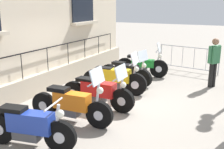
{
  "coord_description": "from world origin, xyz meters",
  "views": [
    {
      "loc": [
        3.48,
        -6.73,
        2.81
      ],
      "look_at": [
        0.18,
        0.0,
        0.8
      ],
      "focal_mm": 43.2,
      "sensor_mm": 36.0,
      "label": 1
    }
  ],
  "objects_px": {
    "motorcycle_orange": "(71,104)",
    "crowd_barrier": "(188,58)",
    "motorcycle_green": "(142,65)",
    "motorcycle_red": "(98,92)",
    "motorcycle_black": "(126,72)",
    "pedestrian_standing": "(214,60)",
    "motorcycle_yellow": "(115,79)",
    "motorcycle_blue": "(29,127)"
  },
  "relations": [
    {
      "from": "motorcycle_orange",
      "to": "crowd_barrier",
      "type": "height_order",
      "value": "motorcycle_orange"
    },
    {
      "from": "motorcycle_green",
      "to": "motorcycle_red",
      "type": "bearing_deg",
      "value": -89.23
    },
    {
      "from": "motorcycle_blue",
      "to": "motorcycle_red",
      "type": "xyz_separation_m",
      "value": [
        0.18,
        2.44,
        -0.0
      ]
    },
    {
      "from": "motorcycle_orange",
      "to": "motorcycle_black",
      "type": "relative_size",
      "value": 1.07
    },
    {
      "from": "motorcycle_yellow",
      "to": "motorcycle_black",
      "type": "height_order",
      "value": "motorcycle_yellow"
    },
    {
      "from": "motorcycle_blue",
      "to": "motorcycle_yellow",
      "type": "height_order",
      "value": "motorcycle_yellow"
    },
    {
      "from": "motorcycle_orange",
      "to": "motorcycle_green",
      "type": "distance_m",
      "value": 4.75
    },
    {
      "from": "motorcycle_green",
      "to": "crowd_barrier",
      "type": "height_order",
      "value": "motorcycle_green"
    },
    {
      "from": "motorcycle_red",
      "to": "crowd_barrier",
      "type": "relative_size",
      "value": 0.87
    },
    {
      "from": "motorcycle_orange",
      "to": "motorcycle_red",
      "type": "relative_size",
      "value": 1.01
    },
    {
      "from": "motorcycle_green",
      "to": "motorcycle_black",
      "type": "bearing_deg",
      "value": -96.97
    },
    {
      "from": "motorcycle_red",
      "to": "motorcycle_black",
      "type": "xyz_separation_m",
      "value": [
        -0.2,
        2.42,
        -0.02
      ]
    },
    {
      "from": "motorcycle_orange",
      "to": "motorcycle_yellow",
      "type": "relative_size",
      "value": 1.03
    },
    {
      "from": "motorcycle_red",
      "to": "motorcycle_black",
      "type": "bearing_deg",
      "value": 94.7
    },
    {
      "from": "pedestrian_standing",
      "to": "crowd_barrier",
      "type": "bearing_deg",
      "value": 122.14
    },
    {
      "from": "motorcycle_blue",
      "to": "motorcycle_red",
      "type": "relative_size",
      "value": 0.91
    },
    {
      "from": "motorcycle_red",
      "to": "crowd_barrier",
      "type": "height_order",
      "value": "motorcycle_red"
    },
    {
      "from": "motorcycle_blue",
      "to": "motorcycle_red",
      "type": "distance_m",
      "value": 2.45
    },
    {
      "from": "motorcycle_yellow",
      "to": "pedestrian_standing",
      "type": "bearing_deg",
      "value": 37.25
    },
    {
      "from": "crowd_barrier",
      "to": "motorcycle_red",
      "type": "bearing_deg",
      "value": -104.87
    },
    {
      "from": "crowd_barrier",
      "to": "motorcycle_black",
      "type": "bearing_deg",
      "value": -119.27
    },
    {
      "from": "motorcycle_yellow",
      "to": "pedestrian_standing",
      "type": "distance_m",
      "value": 3.44
    },
    {
      "from": "motorcycle_yellow",
      "to": "motorcycle_green",
      "type": "xyz_separation_m",
      "value": [
        0.08,
        2.31,
        -0.04
      ]
    },
    {
      "from": "motorcycle_yellow",
      "to": "motorcycle_red",
      "type": "bearing_deg",
      "value": -84.3
    },
    {
      "from": "motorcycle_black",
      "to": "motorcycle_green",
      "type": "bearing_deg",
      "value": 83.03
    },
    {
      "from": "motorcycle_blue",
      "to": "crowd_barrier",
      "type": "distance_m",
      "value": 7.87
    },
    {
      "from": "motorcycle_red",
      "to": "pedestrian_standing",
      "type": "bearing_deg",
      "value": 52.82
    },
    {
      "from": "motorcycle_blue",
      "to": "motorcycle_green",
      "type": "bearing_deg",
      "value": 88.79
    },
    {
      "from": "motorcycle_yellow",
      "to": "crowd_barrier",
      "type": "distance_m",
      "value": 4.22
    },
    {
      "from": "motorcycle_orange",
      "to": "motorcycle_red",
      "type": "xyz_separation_m",
      "value": [
        0.1,
        1.11,
        -0.01
      ]
    },
    {
      "from": "motorcycle_blue",
      "to": "motorcycle_green",
      "type": "distance_m",
      "value": 6.08
    },
    {
      "from": "motorcycle_blue",
      "to": "motorcycle_green",
      "type": "xyz_separation_m",
      "value": [
        0.13,
        6.08,
        -0.02
      ]
    },
    {
      "from": "motorcycle_blue",
      "to": "crowd_barrier",
      "type": "bearing_deg",
      "value": 78.44
    },
    {
      "from": "motorcycle_yellow",
      "to": "motorcycle_black",
      "type": "distance_m",
      "value": 1.09
    },
    {
      "from": "motorcycle_red",
      "to": "motorcycle_green",
      "type": "xyz_separation_m",
      "value": [
        -0.05,
        3.64,
        -0.02
      ]
    },
    {
      "from": "motorcycle_orange",
      "to": "pedestrian_standing",
      "type": "xyz_separation_m",
      "value": [
        2.68,
        4.5,
        0.48
      ]
    },
    {
      "from": "motorcycle_green",
      "to": "motorcycle_blue",
      "type": "bearing_deg",
      "value": -91.21
    },
    {
      "from": "motorcycle_orange",
      "to": "motorcycle_red",
      "type": "distance_m",
      "value": 1.11
    },
    {
      "from": "motorcycle_orange",
      "to": "motorcycle_yellow",
      "type": "xyz_separation_m",
      "value": [
        -0.03,
        2.44,
        0.01
      ]
    },
    {
      "from": "motorcycle_orange",
      "to": "crowd_barrier",
      "type": "xyz_separation_m",
      "value": [
        1.5,
        6.38,
        0.1
      ]
    },
    {
      "from": "motorcycle_orange",
      "to": "motorcycle_black",
      "type": "bearing_deg",
      "value": 91.58
    },
    {
      "from": "motorcycle_orange",
      "to": "motorcycle_black",
      "type": "distance_m",
      "value": 3.53
    }
  ]
}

